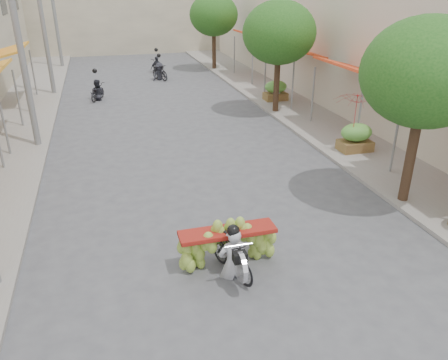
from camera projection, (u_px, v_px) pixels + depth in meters
ground at (286, 336)px, 8.04m from camera, size 120.00×120.00×0.00m
sidewalk_left at (7, 126)px, 19.41m from camera, size 4.00×60.00×0.12m
sidewalk_right at (296, 104)px, 22.87m from camera, size 4.00×60.00×0.12m
shophouse_row_right at (400, 45)px, 22.01m from camera, size 9.77×40.00×6.00m
far_building at (124, 11)px, 39.85m from camera, size 20.00×6.00×7.00m
utility_pole_mid at (19, 41)px, 15.53m from camera, size 0.60×0.24×8.00m
utility_pole_far at (42, 21)px, 23.41m from camera, size 0.60×0.24×8.00m
utility_pole_back at (54, 11)px, 31.29m from camera, size 0.60×0.24×8.00m
street_tree_near at (426, 73)px, 11.30m from camera, size 3.40×3.40×5.25m
street_tree_mid at (279, 33)px, 20.05m from camera, size 3.40×3.40×5.25m
street_tree_far at (214, 15)px, 30.56m from camera, size 3.40×3.40×5.25m
produce_crate_mid at (356, 135)px, 16.28m from camera, size 1.20×0.88×1.16m
produce_crate_far at (276, 89)px, 23.28m from camera, size 1.20×0.88×1.16m
banana_motorbike at (230, 243)px, 9.57m from camera, size 2.20×1.83×2.17m
market_umbrella at (358, 93)px, 15.36m from camera, size 1.99×1.99×1.53m
pedestrian at (277, 85)px, 23.07m from camera, size 0.97×0.86×1.69m
bg_motorbike_a at (97, 86)px, 23.66m from camera, size 1.14×1.68×1.95m
bg_motorbike_b at (159, 67)px, 28.44m from camera, size 1.20×1.82×1.95m
bg_motorbike_c at (157, 61)px, 30.78m from camera, size 1.06×1.70×1.95m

